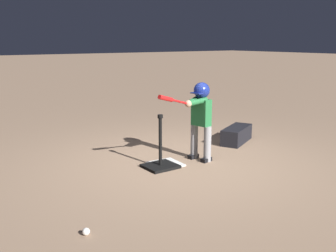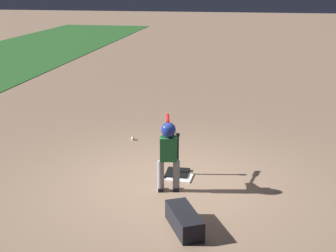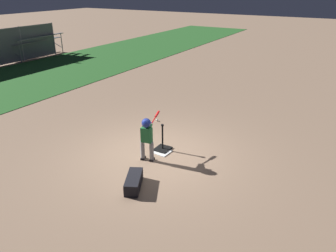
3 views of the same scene
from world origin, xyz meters
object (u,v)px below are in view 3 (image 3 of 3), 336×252
Objects in this scene: batting_tee at (163,146)px; batter_child at (147,134)px; bleachers_center at (29,46)px; baseball at (157,120)px; equipment_bag at (134,182)px.

batter_child is (-0.69, 0.05, 0.66)m from batting_tee.
batting_tee is at bearing -115.66° from bleachers_center.
baseball is 0.02× the size of bleachers_center.
baseball is at bearing 36.44° from batting_tee.
batting_tee is 0.19× the size of bleachers_center.
bleachers_center is 4.94× the size of equipment_bag.
batting_tee reaches higher than equipment_bag.
batter_child is at bearing -153.10° from baseball.
batting_tee is 10.57× the size of baseball.
batting_tee reaches higher than baseball.
baseball is (1.71, 1.26, -0.07)m from batting_tee.
batter_child reaches higher than equipment_bag.
baseball is 0.09× the size of equipment_bag.
equipment_bag is (-1.93, -0.40, 0.04)m from batting_tee.
batting_tee is at bearing -143.56° from baseball.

